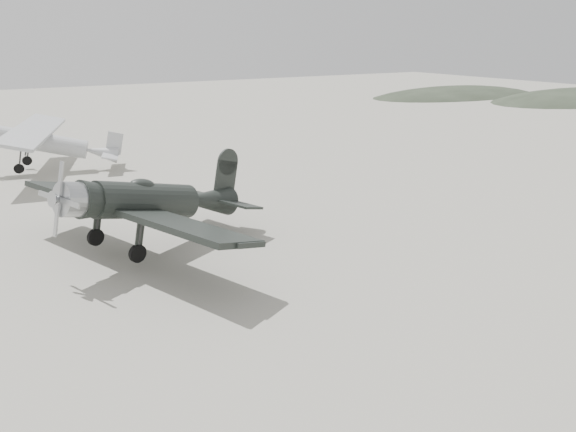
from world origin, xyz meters
name	(u,v)px	position (x,y,z in m)	size (l,w,h in m)	color
ground	(303,281)	(0.00, 0.00, 0.00)	(160.00, 160.00, 0.00)	gray
hill_northeast	(456,95)	(50.00, 40.00, 0.00)	(32.00, 16.00, 5.20)	#2A3325
lowwing_monoplane	(153,201)	(-3.25, 5.19, 1.93)	(8.19, 11.21, 3.65)	black
highwing_monoplane	(46,139)	(-4.53, 20.94, 1.97)	(7.94, 11.01, 3.14)	#A6AAAC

